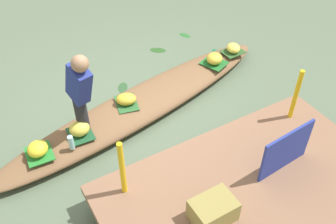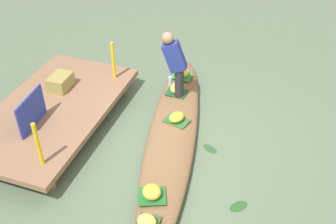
% 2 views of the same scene
% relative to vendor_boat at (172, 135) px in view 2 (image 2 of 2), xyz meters
% --- Properties ---
extents(canal_water, '(40.00, 40.00, 0.00)m').
position_rel_vendor_boat_xyz_m(canal_water, '(0.00, 0.00, -0.12)').
color(canal_water, '#596C54').
rests_on(canal_water, ground).
extents(dock_platform, '(3.20, 1.80, 0.36)m').
position_rel_vendor_boat_xyz_m(dock_platform, '(-0.26, 2.05, 0.18)').
color(dock_platform, '#886249').
rests_on(dock_platform, ground).
extents(vendor_boat, '(4.82, 1.74, 0.24)m').
position_rel_vendor_boat_xyz_m(vendor_boat, '(0.00, 0.00, 0.00)').
color(vendor_boat, brown).
rests_on(vendor_boat, ground).
extents(leaf_mat_0, '(0.31, 0.38, 0.01)m').
position_rel_vendor_boat_xyz_m(leaf_mat_0, '(1.03, 0.27, 0.13)').
color(leaf_mat_0, '#1E5230').
rests_on(leaf_mat_0, vendor_boat).
extents(banana_bunch_0, '(0.30, 0.27, 0.19)m').
position_rel_vendor_boat_xyz_m(banana_bunch_0, '(1.03, 0.27, 0.22)').
color(banana_bunch_0, '#EBD54C').
rests_on(banana_bunch_0, vendor_boat).
extents(leaf_mat_1, '(0.45, 0.47, 0.01)m').
position_rel_vendor_boat_xyz_m(leaf_mat_1, '(-1.41, -0.20, 0.13)').
color(leaf_mat_1, '#206829').
rests_on(leaf_mat_1, vendor_boat).
extents(banana_bunch_1, '(0.37, 0.37, 0.17)m').
position_rel_vendor_boat_xyz_m(banana_bunch_1, '(-1.41, -0.20, 0.21)').
color(banana_bunch_1, gold).
rests_on(banana_bunch_1, vendor_boat).
extents(banana_bunch_2, '(0.29, 0.31, 0.15)m').
position_rel_vendor_boat_xyz_m(banana_bunch_2, '(-1.87, -0.31, 0.20)').
color(banana_bunch_2, '#F9DA53').
rests_on(banana_bunch_2, vendor_boat).
extents(leaf_mat_3, '(0.34, 0.38, 0.01)m').
position_rel_vendor_boat_xyz_m(leaf_mat_3, '(1.59, 0.34, 0.13)').
color(leaf_mat_3, '#288331').
rests_on(leaf_mat_3, vendor_boat).
extents(banana_bunch_3, '(0.35, 0.35, 0.18)m').
position_rel_vendor_boat_xyz_m(banana_bunch_3, '(1.59, 0.34, 0.21)').
color(banana_bunch_3, yellow).
rests_on(banana_bunch_3, vendor_boat).
extents(leaf_mat_4, '(0.37, 0.45, 0.01)m').
position_rel_vendor_boat_xyz_m(leaf_mat_4, '(0.24, 0.01, 0.13)').
color(leaf_mat_4, '#2D6330').
rests_on(leaf_mat_4, vendor_boat).
extents(banana_bunch_4, '(0.35, 0.32, 0.15)m').
position_rel_vendor_boat_xyz_m(banana_bunch_4, '(0.24, 0.01, 0.20)').
color(banana_bunch_4, gold).
rests_on(banana_bunch_4, vendor_boat).
extents(vendor_person, '(0.27, 0.46, 1.24)m').
position_rel_vendor_boat_xyz_m(vendor_person, '(0.93, 0.28, 0.82)').
color(vendor_person, '#28282D').
rests_on(vendor_person, vendor_boat).
extents(water_bottle, '(0.07, 0.07, 0.20)m').
position_rel_vendor_boat_xyz_m(water_bottle, '(1.20, 0.45, 0.22)').
color(water_bottle, '#A9D7E1').
rests_on(water_bottle, vendor_boat).
extents(market_banner, '(0.74, 0.09, 0.56)m').
position_rel_vendor_boat_xyz_m(market_banner, '(-0.76, 2.05, 0.52)').
color(market_banner, '#273794').
rests_on(market_banner, dock_platform).
extents(railing_post_west, '(0.06, 0.06, 0.73)m').
position_rel_vendor_boat_xyz_m(railing_post_west, '(-1.46, 1.45, 0.60)').
color(railing_post_west, yellow).
rests_on(railing_post_west, dock_platform).
extents(railing_post_east, '(0.06, 0.06, 0.73)m').
position_rel_vendor_boat_xyz_m(railing_post_east, '(0.94, 1.45, 0.60)').
color(railing_post_east, yellow).
rests_on(railing_post_east, dock_platform).
extents(produce_crate, '(0.44, 0.32, 0.25)m').
position_rel_vendor_boat_xyz_m(produce_crate, '(0.32, 2.21, 0.37)').
color(produce_crate, olive).
rests_on(produce_crate, dock_platform).
extents(drifting_plant_1, '(0.33, 0.31, 0.01)m').
position_rel_vendor_boat_xyz_m(drifting_plant_1, '(-0.99, -1.32, -0.12)').
color(drifting_plant_1, '#285321').
rests_on(drifting_plant_1, ground).
extents(drifting_plant_2, '(0.27, 0.31, 0.01)m').
position_rel_vendor_boat_xyz_m(drifting_plant_2, '(0.02, -0.64, -0.12)').
color(drifting_plant_2, '#2C532E').
rests_on(drifting_plant_2, ground).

